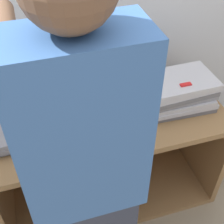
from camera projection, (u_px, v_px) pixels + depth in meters
The scene contains 6 objects.
cart at pixel (105, 151), 1.97m from camera, with size 1.31×0.57×0.69m.
laptop_open at pixel (105, 105), 1.69m from camera, with size 0.38×0.32×0.26m.
laptop_stack_left at pixel (29, 129), 1.58m from camera, with size 0.39×0.27×0.08m.
laptop_stack_right at pixel (178, 92), 1.72m from camera, with size 0.40×0.27×0.18m.
person at pixel (86, 187), 1.15m from camera, with size 0.40×0.53×1.73m.
inventory_tag at pixel (186, 84), 1.61m from camera, with size 0.06×0.02×0.01m.
Camera 1 is at (-0.34, -0.91, 1.85)m, focal length 50.00 mm.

